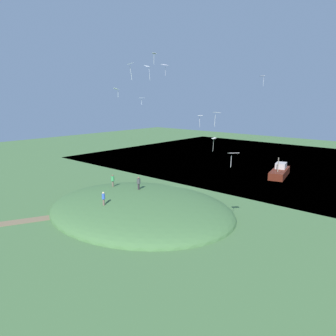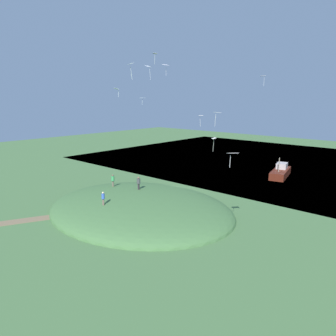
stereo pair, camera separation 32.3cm
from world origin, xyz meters
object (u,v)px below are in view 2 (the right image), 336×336
object	(u,v)px
kite_4	(148,67)
kite_6	(155,54)
kite_1	(166,65)
kite_5	(214,139)
person_on_hilltop	(103,197)
kite_9	(116,89)
kite_0	(263,76)
boat_on_lake	(281,172)
person_near_shore	(113,179)
kite_8	(232,154)
kite_3	(131,65)
kite_10	(217,113)
kite_2	(201,116)
kite_7	(143,98)
person_walking_path	(139,182)

from	to	relation	value
kite_4	kite_6	xyz separation A→B (m)	(-3.95, -2.26, 2.68)
kite_1	kite_5	bearing A→B (deg)	68.00
person_on_hilltop	kite_9	size ratio (longest dim) A/B	1.16
kite_0	person_on_hilltop	bearing A→B (deg)	-16.14
boat_on_lake	kite_0	bearing A→B (deg)	169.43
person_near_shore	person_on_hilltop	distance (m)	8.06
kite_5	kite_8	bearing A→B (deg)	40.54
kite_6	kite_5	bearing A→B (deg)	69.34
kite_3	kite_1	bearing A→B (deg)	-162.50
boat_on_lake	kite_1	size ratio (longest dim) A/B	4.34
boat_on_lake	kite_10	size ratio (longest dim) A/B	3.87
person_near_shore	kite_2	distance (m)	19.73
boat_on_lake	kite_1	distance (m)	27.95
kite_9	person_on_hilltop	bearing A→B (deg)	43.30
person_near_shore	kite_7	distance (m)	15.68
kite_1	kite_9	xyz separation A→B (m)	(10.29, -0.77, -4.16)
kite_7	kite_10	distance (m)	12.81
person_walking_path	person_on_hilltop	world-z (taller)	person_walking_path
kite_2	person_on_hilltop	bearing A→B (deg)	8.94
person_near_shore	kite_5	bearing A→B (deg)	-160.43
person_near_shore	person_on_hilltop	size ratio (longest dim) A/B	1.06
person_near_shore	kite_9	bearing A→B (deg)	-70.58
kite_5	boat_on_lake	bearing A→B (deg)	174.31
person_on_hilltop	kite_10	world-z (taller)	kite_10
kite_1	kite_4	bearing A→B (deg)	-20.27
kite_2	kite_5	size ratio (longest dim) A/B	0.98
kite_6	kite_9	size ratio (longest dim) A/B	1.41
person_walking_path	kite_10	bearing A→B (deg)	-26.06
kite_6	kite_8	size ratio (longest dim) A/B	1.34
kite_8	kite_4	bearing A→B (deg)	-119.07
person_near_shore	kite_7	size ratio (longest dim) A/B	1.48
kite_7	kite_1	bearing A→B (deg)	174.22
person_on_hilltop	boat_on_lake	bearing A→B (deg)	48.41
kite_3	kite_10	xyz separation A→B (m)	(-9.98, 7.97, -6.77)
kite_6	kite_9	xyz separation A→B (m)	(11.19, 2.62, -6.39)
kite_5	person_near_shore	bearing A→B (deg)	-46.84
kite_10	kite_9	bearing A→B (deg)	-52.98
person_on_hilltop	kite_0	bearing A→B (deg)	43.04
kite_0	kite_7	xyz separation A→B (m)	(8.17, -16.95, -3.11)
kite_2	person_walking_path	bearing A→B (deg)	8.49
kite_2	kite_9	distance (m)	15.13
kite_5	kite_6	size ratio (longest dim) A/B	1.02
kite_8	kite_9	distance (m)	25.99
kite_2	kite_4	world-z (taller)	kite_4
person_on_hilltop	kite_8	world-z (taller)	kite_8
kite_9	kite_8	bearing A→B (deg)	75.05
kite_4	kite_3	bearing A→B (deg)	29.96
kite_4	kite_5	xyz separation A→B (m)	(2.64, 15.22, -10.60)
kite_0	kite_7	distance (m)	19.07
kite_5	kite_3	bearing A→B (deg)	-63.22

